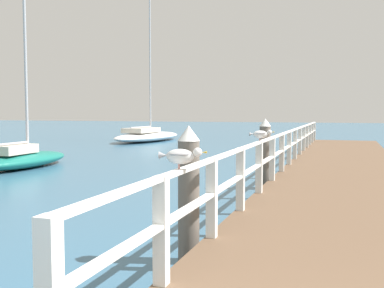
% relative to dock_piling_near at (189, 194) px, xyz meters
% --- Properties ---
extents(pier_deck, '(3.15, 24.55, 0.42)m').
position_rel_dock_piling_near_xyz_m(pier_deck, '(1.87, 7.95, -0.69)').
color(pier_deck, brown).
rests_on(pier_deck, ground_plane).
extents(pier_railing, '(0.12, 23.07, 0.98)m').
position_rel_dock_piling_near_xyz_m(pier_railing, '(0.38, 7.95, 0.13)').
color(pier_railing, silver).
rests_on(pier_railing, pier_deck).
extents(dock_piling_near, '(0.29, 0.29, 1.79)m').
position_rel_dock_piling_near_xyz_m(dock_piling_near, '(0.00, 0.00, 0.00)').
color(dock_piling_near, '#6B6056').
rests_on(dock_piling_near, ground_plane).
extents(dock_piling_far, '(0.29, 0.29, 1.79)m').
position_rel_dock_piling_near_xyz_m(dock_piling_far, '(0.00, 6.00, 0.00)').
color(dock_piling_far, '#6B6056').
rests_on(dock_piling_far, ground_plane).
extents(seagull_foreground, '(0.48, 0.21, 0.21)m').
position_rel_dock_piling_near_xyz_m(seagull_foreground, '(0.39, -1.39, 0.63)').
color(seagull_foreground, white).
rests_on(seagull_foreground, pier_railing).
extents(seagull_background, '(0.46, 0.24, 0.21)m').
position_rel_dock_piling_near_xyz_m(seagull_background, '(0.39, 3.13, 0.63)').
color(seagull_background, white).
rests_on(seagull_background, pier_railing).
extents(boat_0, '(3.15, 7.44, 9.52)m').
position_rel_dock_piling_near_xyz_m(boat_0, '(-10.34, 22.14, -0.53)').
color(boat_0, white).
rests_on(boat_0, ground_plane).
extents(boat_2, '(1.66, 4.50, 5.94)m').
position_rel_dock_piling_near_xyz_m(boat_2, '(-8.69, 7.72, -0.55)').
color(boat_2, '#197266').
rests_on(boat_2, ground_plane).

